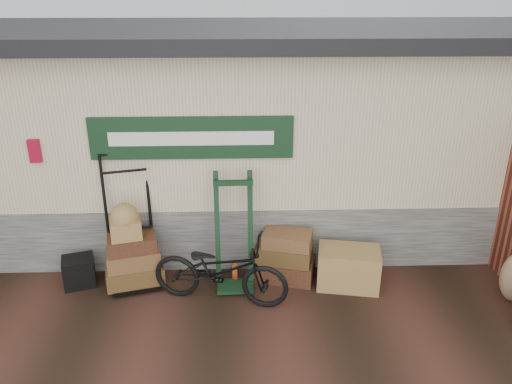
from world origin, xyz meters
TOP-DOWN VIEW (x-y plane):
  - ground at (0.00, 0.00)m, footprint 80.00×80.00m
  - station_building at (-0.01, 2.74)m, footprint 14.40×4.10m
  - porter_trolley at (-1.16, 0.78)m, footprint 1.04×0.88m
  - green_barrow at (0.22, 0.61)m, footprint 0.58×0.50m
  - suitcase_stack at (0.91, 0.74)m, footprint 0.90×0.69m
  - wicker_hamper at (1.74, 0.53)m, footprint 0.89×0.66m
  - black_trunk at (-1.87, 0.65)m, footprint 0.48×0.44m
  - bicycle at (0.05, 0.21)m, footprint 1.01×1.84m

SIDE VIEW (x-z plane):
  - ground at x=0.00m, z-range 0.00..0.00m
  - black_trunk at x=-1.87m, z-range 0.00..0.40m
  - wicker_hamper at x=1.74m, z-range 0.00..0.53m
  - suitcase_stack at x=0.91m, z-range 0.00..0.71m
  - bicycle at x=0.05m, z-range 0.00..1.01m
  - green_barrow at x=0.22m, z-range 0.00..1.56m
  - porter_trolley at x=-1.16m, z-range 0.00..1.80m
  - station_building at x=-0.01m, z-range 0.01..3.21m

